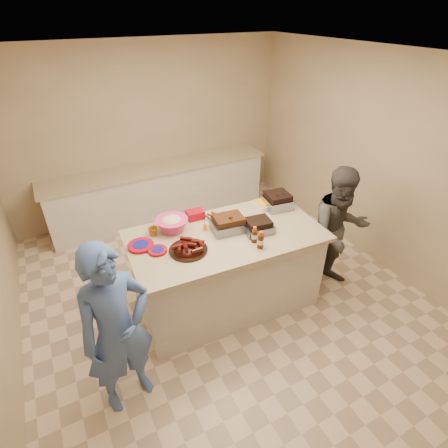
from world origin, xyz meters
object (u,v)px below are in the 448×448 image
roasting_pan (277,207)px  rib_platter (188,251)px  island (226,301)px  guest_gray (327,282)px  guest_blue (132,392)px  coleslaw_bowl (173,230)px  bbq_bottle_a (260,248)px  mustard_bottle (205,230)px  bbq_bottle_b (254,242)px  plastic_cup (153,235)px

roasting_pan → rib_platter: bearing=-158.6°
island → guest_gray: (1.34, -0.31, 0.00)m
island → guest_blue: island is taller
coleslaw_bowl → bbq_bottle_a: size_ratio=1.81×
mustard_bottle → guest_gray: size_ratio=0.07×
roasting_pan → bbq_bottle_b: bearing=-134.4°
roasting_pan → guest_gray: roasting_pan is taller
bbq_bottle_b → mustard_bottle: (-0.36, 0.43, 0.00)m
roasting_pan → bbq_bottle_a: (-0.63, -0.61, 0.00)m
roasting_pan → plastic_cup: (-1.52, 0.12, 0.00)m
roasting_pan → coleslaw_bowl: coleslaw_bowl is taller
mustard_bottle → plastic_cup: size_ratio=1.05×
plastic_cup → guest_blue: plastic_cup is taller
roasting_pan → guest_gray: 1.24m
guest_gray → island: bearing=-180.0°
mustard_bottle → guest_blue: mustard_bottle is taller
guest_blue → guest_gray: guest_gray is taller
island → roasting_pan: 1.31m
mustard_bottle → guest_gray: (1.51, -0.49, -0.99)m
island → mustard_bottle: bearing=137.7°
bbq_bottle_b → plastic_cup: bearing=145.7°
coleslaw_bowl → mustard_bottle: coleslaw_bowl is taller
bbq_bottle_a → guest_blue: bbq_bottle_a is taller
mustard_bottle → guest_blue: bearing=-145.3°
island → mustard_bottle: mustard_bottle is taller
plastic_cup → coleslaw_bowl: bearing=-1.9°
guest_blue → roasting_pan: bearing=8.3°
plastic_cup → guest_gray: 2.36m
island → guest_gray: bearing=-9.8°
plastic_cup → guest_blue: (-0.64, -0.98, -0.99)m
bbq_bottle_a → mustard_bottle: bearing=123.1°
island → roasting_pan: roasting_pan is taller
bbq_bottle_a → plastic_cup: bearing=140.9°
mustard_bottle → roasting_pan: bearing=3.3°
rib_platter → mustard_bottle: (0.31, 0.26, 0.00)m
rib_platter → coleslaw_bowl: bearing=91.0°
guest_blue → guest_gray: size_ratio=1.05×
roasting_pan → coleslaw_bowl: (-1.31, 0.11, -0.00)m
coleslaw_bowl → bbq_bottle_b: size_ratio=1.95×
coleslaw_bowl → plastic_cup: 0.22m
bbq_bottle_a → rib_platter: bearing=156.3°
island → bbq_bottle_a: 1.08m
rib_platter → mustard_bottle: 0.40m
bbq_bottle_b → roasting_pan: bearing=37.8°
bbq_bottle_b → plastic_cup: 1.08m
coleslaw_bowl → guest_blue: size_ratio=0.21×
island → plastic_cup: (-0.70, 0.35, 0.99)m
roasting_pan → bbq_bottle_a: bbq_bottle_a is taller
coleslaw_bowl → guest_gray: coleslaw_bowl is taller
bbq_bottle_b → guest_gray: (1.15, -0.05, -0.99)m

